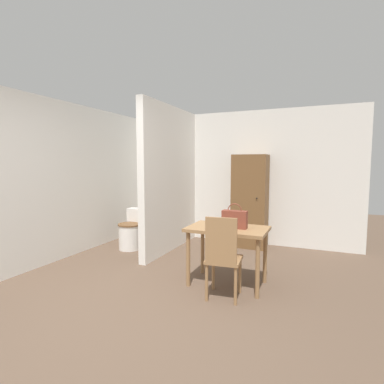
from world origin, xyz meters
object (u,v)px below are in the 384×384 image
(dining_table, at_px, (227,235))
(toilet, at_px, (132,232))
(handbag, at_px, (235,219))
(wooden_chair, at_px, (223,255))
(wooden_cabinet, at_px, (250,201))

(dining_table, distance_m, toilet, 2.25)
(toilet, relative_size, handbag, 2.27)
(dining_table, height_order, wooden_chair, wooden_chair)
(wooden_chair, height_order, handbag, handbag)
(toilet, relative_size, wooden_cabinet, 0.41)
(handbag, xyz_separation_m, wooden_cabinet, (-0.22, 1.86, -0.00))
(wooden_chair, distance_m, handbag, 0.54)
(dining_table, distance_m, wooden_chair, 0.46)
(wooden_chair, bearing_deg, handbag, 82.17)
(dining_table, xyz_separation_m, wooden_chair, (0.08, -0.43, -0.12))
(dining_table, xyz_separation_m, toilet, (-2.04, 0.88, -0.33))
(toilet, height_order, wooden_cabinet, wooden_cabinet)
(wooden_cabinet, bearing_deg, dining_table, -86.07)
(dining_table, relative_size, toilet, 1.40)
(wooden_chair, height_order, wooden_cabinet, wooden_cabinet)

